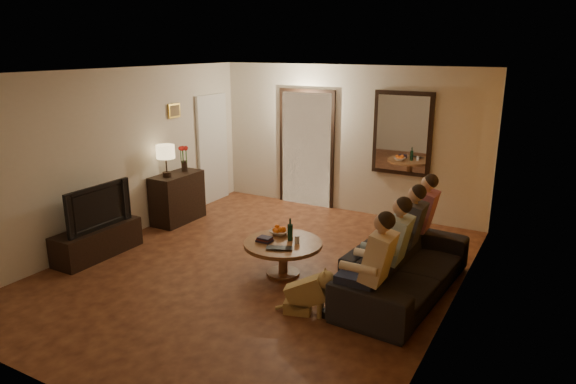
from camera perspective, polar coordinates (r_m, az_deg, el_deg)
The scene contains 33 objects.
floor at distance 7.03m, azimuth -3.37°, elevation -8.52°, with size 5.00×6.00×0.01m, color #451C12.
ceiling at distance 6.41m, azimuth -3.75°, elevation 13.16°, with size 5.00×6.00×0.01m, color white.
back_wall at distance 9.21m, azimuth 6.61°, elevation 5.78°, with size 5.00×0.02×2.60m, color beige.
front_wall at distance 4.50m, azimuth -24.73°, elevation -6.50°, with size 5.00×0.02×2.60m, color beige.
left_wall at distance 8.19m, azimuth -18.48°, elevation 3.80°, with size 0.02×6.00×2.60m, color beige.
right_wall at distance 5.69m, azimuth 18.16°, elevation -1.27°, with size 0.02×6.00×2.60m, color beige.
orange_accent at distance 5.70m, azimuth 18.06°, elevation -1.25°, with size 0.01×6.00×2.60m, color orange.
kitchen_doorway at distance 9.57m, azimuth 2.08°, elevation 4.73°, with size 1.00×0.06×2.10m, color #FFE0A5.
door_trim at distance 9.56m, azimuth 2.06°, elevation 4.72°, with size 1.12×0.04×2.22m, color black.
fridge_glimpse at distance 9.49m, azimuth 3.43°, elevation 3.70°, with size 0.45×0.03×1.70m, color silver.
mirror_frame at distance 8.81m, azimuth 12.59°, elevation 6.36°, with size 1.00×0.05×1.40m, color black.
mirror_glass at distance 8.78m, azimuth 12.53°, elevation 6.34°, with size 0.86×0.02×1.26m, color white.
white_door at distance 9.88m, azimuth -8.37°, elevation 4.76°, with size 0.06×0.85×2.04m, color white.
framed_art at distance 9.00m, azimuth -12.54°, elevation 8.82°, with size 0.03×0.28×0.24m, color #B28C33.
art_canvas at distance 8.99m, azimuth -12.47°, elevation 8.82°, with size 0.01×0.22×0.18m, color brown.
dresser at distance 8.93m, azimuth -12.17°, elevation -0.63°, with size 0.45×0.94×0.84m, color black.
table_lamp at distance 8.60m, azimuth -13.40°, elevation 3.40°, with size 0.30×0.30×0.54m, color beige, non-canonical shape.
flower_vase at distance 8.93m, azimuth -11.48°, elevation 3.65°, with size 0.14×0.14×0.44m, color #AF1712, non-canonical shape.
tv_stand at distance 7.85m, azimuth -20.40°, elevation -5.16°, with size 0.45×1.30×0.43m, color black.
tv at distance 7.68m, azimuth -20.77°, elevation -1.47°, with size 0.14×1.09×0.62m, color black.
sofa at distance 6.40m, azimuth 12.89°, elevation -8.17°, with size 0.90×2.31×0.67m, color black.
person_a at distance 5.53m, azimuth 9.33°, elevation -8.93°, with size 0.60×0.40×1.20m, color tan, non-canonical shape.
person_b at distance 6.06m, azimuth 11.30°, elevation -6.78°, with size 0.60×0.40×1.20m, color tan, non-canonical shape.
person_c at distance 6.59m, azimuth 12.95°, elevation -4.97°, with size 0.60×0.40×1.20m, color tan, non-canonical shape.
person_d at distance 7.14m, azimuth 14.33°, elevation -3.43°, with size 0.60×0.40×1.20m, color tan, non-canonical shape.
dog at distance 5.81m, azimuth 2.06°, elevation -10.94°, with size 0.56×0.24×0.56m, color #A98C4E, non-canonical shape.
coffee_table at distance 6.78m, azimuth -0.55°, elevation -7.35°, with size 1.03×1.03×0.45m, color brown.
bowl at distance 6.95m, azimuth -0.94°, elevation -4.49°, with size 0.26×0.26×0.06m, color white.
oranges at distance 6.93m, azimuth -0.95°, elevation -3.96°, with size 0.20×0.20×0.08m, color orange, non-canonical shape.
wine_bottle at distance 6.70m, azimuth 0.24°, elevation -4.15°, with size 0.07×0.07×0.31m, color black, non-canonical shape.
wine_glass at distance 6.64m, azimuth 1.02°, elevation -5.32°, with size 0.06×0.06×0.10m, color silver.
book_stack at distance 6.71m, azimuth -2.62°, elevation -5.23°, with size 0.20×0.15×0.07m, color black, non-canonical shape.
laptop at distance 6.42m, azimuth -1.02°, elevation -6.43°, with size 0.33×0.21×0.03m, color black.
Camera 1 is at (3.47, -5.38, 2.91)m, focal length 32.00 mm.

